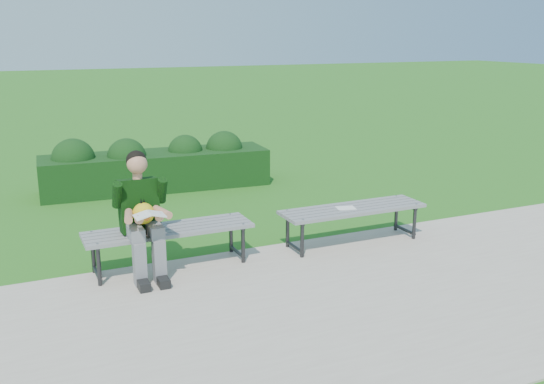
% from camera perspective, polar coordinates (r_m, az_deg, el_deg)
% --- Properties ---
extents(ground, '(80.00, 80.00, 0.00)m').
position_cam_1_polar(ground, '(7.28, -1.31, -5.34)').
color(ground, '#246E1F').
rests_on(ground, ground).
extents(walkway, '(30.00, 3.50, 0.02)m').
position_cam_1_polar(walkway, '(5.83, 5.55, -10.60)').
color(walkway, beige).
rests_on(walkway, ground).
extents(hedge, '(3.72, 1.14, 0.91)m').
position_cam_1_polar(hedge, '(10.17, -11.06, 2.47)').
color(hedge, '#194116').
rests_on(hedge, ground).
extents(bench_left, '(1.80, 0.50, 0.46)m').
position_cam_1_polar(bench_left, '(6.62, -9.67, -3.81)').
color(bench_left, gray).
rests_on(bench_left, walkway).
extents(bench_right, '(1.80, 0.50, 0.46)m').
position_cam_1_polar(bench_right, '(7.36, 7.61, -1.84)').
color(bench_right, gray).
rests_on(bench_right, walkway).
extents(seated_boy, '(0.56, 0.76, 1.31)m').
position_cam_1_polar(seated_boy, '(6.38, -12.17, -1.83)').
color(seated_boy, gray).
rests_on(seated_boy, walkway).
extents(paper_sheet, '(0.25, 0.21, 0.01)m').
position_cam_1_polar(paper_sheet, '(7.30, 6.96, -1.50)').
color(paper_sheet, white).
rests_on(paper_sheet, bench_right).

